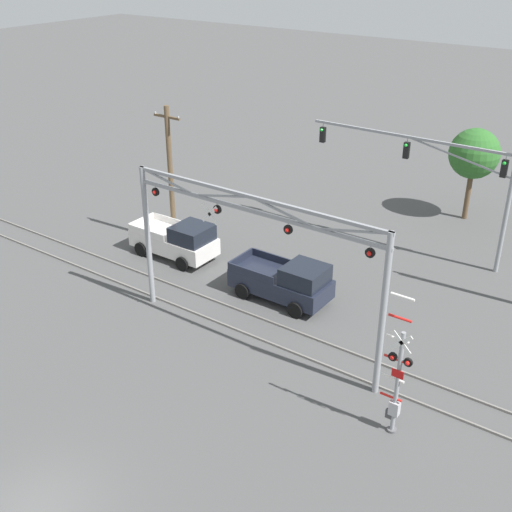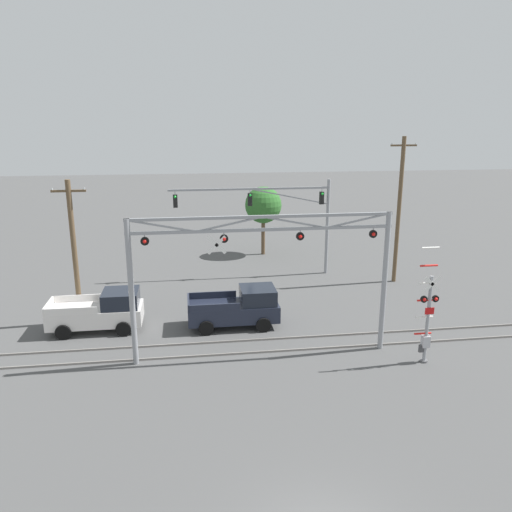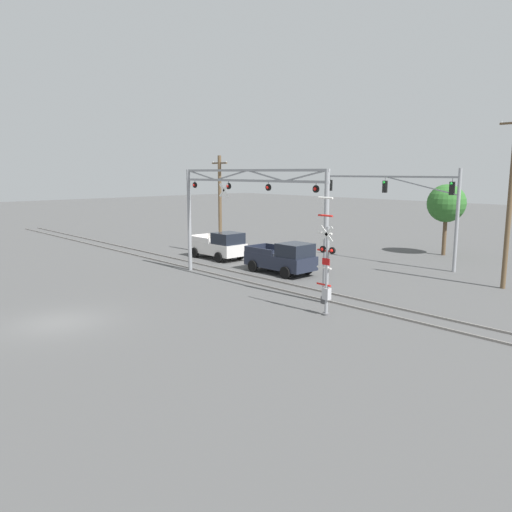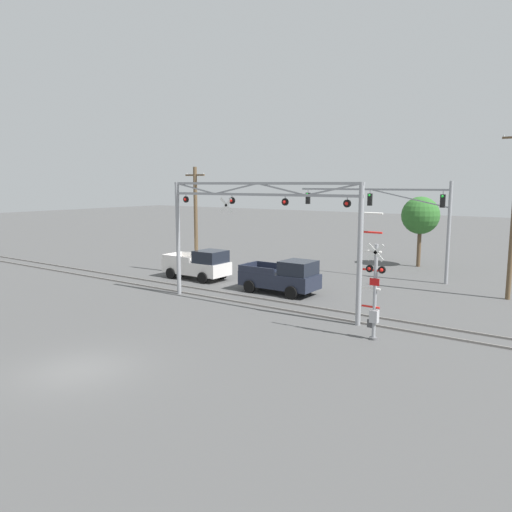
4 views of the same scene
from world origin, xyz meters
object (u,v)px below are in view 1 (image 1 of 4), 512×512
object	(u,v)px
crossing_gantry	(251,246)
crossing_signal_mast	(396,383)
pickup_truck_following	(178,240)
background_tree_beyond_span	(474,154)
pickup_truck_lead	(286,281)
utility_pole_left	(171,175)
traffic_signal_span	(453,174)

from	to	relation	value
crossing_gantry	crossing_signal_mast	bearing A→B (deg)	-12.92
crossing_signal_mast	pickup_truck_following	xyz separation A→B (m)	(-15.62, 6.06, -1.08)
crossing_gantry	background_tree_beyond_span	world-z (taller)	crossing_gantry
crossing_signal_mast	pickup_truck_lead	world-z (taller)	crossing_signal_mast
crossing_gantry	utility_pole_left	world-z (taller)	utility_pole_left
pickup_truck_following	utility_pole_left	world-z (taller)	utility_pole_left
crossing_gantry	pickup_truck_following	size ratio (longest dim) A/B	2.48
traffic_signal_span	crossing_signal_mast	bearing A→B (deg)	-75.86
background_tree_beyond_span	pickup_truck_lead	bearing A→B (deg)	-103.81
crossing_signal_mast	traffic_signal_span	size ratio (longest dim) A/B	0.49
pickup_truck_following	background_tree_beyond_span	world-z (taller)	background_tree_beyond_span
crossing_signal_mast	traffic_signal_span	xyz separation A→B (m)	(-3.68, 14.60, 2.76)
crossing_gantry	pickup_truck_following	bearing A→B (deg)	151.96
traffic_signal_span	pickup_truck_lead	distance (m)	10.81
utility_pole_left	background_tree_beyond_span	world-z (taller)	utility_pole_left
crossing_signal_mast	pickup_truck_lead	distance (m)	9.97
crossing_signal_mast	utility_pole_left	world-z (taller)	utility_pole_left
traffic_signal_span	background_tree_beyond_span	size ratio (longest dim) A/B	2.00
pickup_truck_lead	utility_pole_left	bearing A→B (deg)	168.98
pickup_truck_following	utility_pole_left	bearing A→B (deg)	138.36
crossing_signal_mast	pickup_truck_following	size ratio (longest dim) A/B	1.14
traffic_signal_span	background_tree_beyond_span	bearing A→B (deg)	97.52
crossing_signal_mast	utility_pole_left	distance (m)	18.60
pickup_truck_lead	pickup_truck_following	size ratio (longest dim) A/B	1.01
crossing_gantry	crossing_signal_mast	world-z (taller)	crossing_gantry
traffic_signal_span	utility_pole_left	bearing A→B (deg)	-151.18
background_tree_beyond_span	pickup_truck_following	bearing A→B (deg)	-127.29
crossing_gantry	pickup_truck_lead	size ratio (longest dim) A/B	2.47
crossing_signal_mast	utility_pole_left	size ratio (longest dim) A/B	0.70
traffic_signal_span	pickup_truck_lead	world-z (taller)	traffic_signal_span
traffic_signal_span	background_tree_beyond_span	world-z (taller)	traffic_signal_span
utility_pole_left	crossing_signal_mast	bearing A→B (deg)	-23.18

